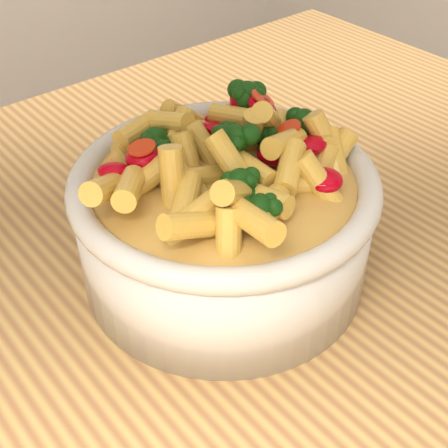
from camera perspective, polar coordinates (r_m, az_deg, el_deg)
table at (r=0.56m, az=-7.14°, el=-16.66°), size 1.20×0.80×0.90m
serving_bowl at (r=0.49m, az=0.00°, el=0.11°), size 0.23×0.23×0.10m
pasta_salad at (r=0.45m, az=0.00°, el=6.33°), size 0.18×0.18×0.04m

